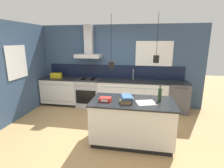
{
  "coord_description": "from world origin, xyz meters",
  "views": [
    {
      "loc": [
        0.93,
        -3.58,
        2.1
      ],
      "look_at": [
        0.18,
        0.6,
        1.05
      ],
      "focal_mm": 28.0,
      "sensor_mm": 36.0,
      "label": 1
    }
  ],
  "objects_px": {
    "dishwasher": "(178,97)",
    "yellow_toolbox": "(56,75)",
    "bottle_on_island": "(160,95)",
    "oven_range": "(89,93)",
    "red_supply_box": "(105,99)",
    "book_stack": "(127,99)"
  },
  "relations": [
    {
      "from": "oven_range",
      "to": "bottle_on_island",
      "type": "xyz_separation_m",
      "value": [
        2.07,
        -1.79,
        0.59
      ]
    },
    {
      "from": "red_supply_box",
      "to": "yellow_toolbox",
      "type": "relative_size",
      "value": 0.68
    },
    {
      "from": "oven_range",
      "to": "dishwasher",
      "type": "xyz_separation_m",
      "value": [
        2.78,
        0.0,
        -0.0
      ]
    },
    {
      "from": "oven_range",
      "to": "dishwasher",
      "type": "bearing_deg",
      "value": 0.09
    },
    {
      "from": "red_supply_box",
      "to": "dishwasher",
      "type": "bearing_deg",
      "value": 48.23
    },
    {
      "from": "dishwasher",
      "to": "bottle_on_island",
      "type": "bearing_deg",
      "value": -111.51
    },
    {
      "from": "red_supply_box",
      "to": "yellow_toolbox",
      "type": "height_order",
      "value": "yellow_toolbox"
    },
    {
      "from": "bottle_on_island",
      "to": "book_stack",
      "type": "xyz_separation_m",
      "value": [
        -0.65,
        -0.16,
        -0.07
      ]
    },
    {
      "from": "oven_range",
      "to": "yellow_toolbox",
      "type": "xyz_separation_m",
      "value": [
        -1.1,
        0.0,
        0.54
      ]
    },
    {
      "from": "dishwasher",
      "to": "bottle_on_island",
      "type": "relative_size",
      "value": 2.77
    },
    {
      "from": "bottle_on_island",
      "to": "yellow_toolbox",
      "type": "distance_m",
      "value": 3.65
    },
    {
      "from": "dishwasher",
      "to": "yellow_toolbox",
      "type": "distance_m",
      "value": 3.92
    },
    {
      "from": "bottle_on_island",
      "to": "red_supply_box",
      "type": "bearing_deg",
      "value": -169.07
    },
    {
      "from": "bottle_on_island",
      "to": "oven_range",
      "type": "bearing_deg",
      "value": 139.26
    },
    {
      "from": "bottle_on_island",
      "to": "yellow_toolbox",
      "type": "height_order",
      "value": "bottle_on_island"
    },
    {
      "from": "yellow_toolbox",
      "to": "red_supply_box",
      "type": "bearing_deg",
      "value": -43.63
    },
    {
      "from": "oven_range",
      "to": "bottle_on_island",
      "type": "height_order",
      "value": "bottle_on_island"
    },
    {
      "from": "oven_range",
      "to": "yellow_toolbox",
      "type": "distance_m",
      "value": 1.23
    },
    {
      "from": "dishwasher",
      "to": "red_supply_box",
      "type": "xyz_separation_m",
      "value": [
        -1.79,
        -2.0,
        0.5
      ]
    },
    {
      "from": "dishwasher",
      "to": "red_supply_box",
      "type": "distance_m",
      "value": 2.73
    },
    {
      "from": "oven_range",
      "to": "dishwasher",
      "type": "height_order",
      "value": "same"
    },
    {
      "from": "book_stack",
      "to": "yellow_toolbox",
      "type": "height_order",
      "value": "yellow_toolbox"
    }
  ]
}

